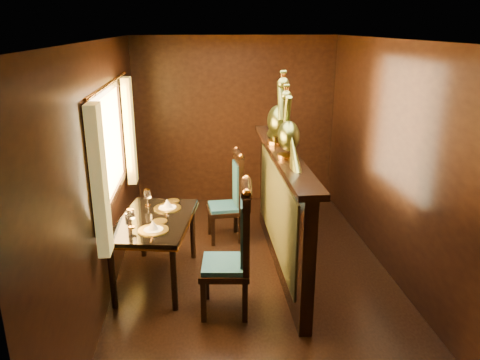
% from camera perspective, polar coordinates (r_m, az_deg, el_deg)
% --- Properties ---
extents(ground, '(5.00, 5.00, 0.00)m').
position_cam_1_polar(ground, '(5.19, 1.86, -12.14)').
color(ground, black).
rests_on(ground, ground).
extents(room_shell, '(3.04, 5.04, 2.52)m').
position_cam_1_polar(room_shell, '(4.60, 0.98, 5.15)').
color(room_shell, black).
rests_on(room_shell, ground).
extents(partition, '(0.26, 2.70, 1.36)m').
position_cam_1_polar(partition, '(5.19, 5.05, -3.43)').
color(partition, black).
rests_on(partition, ground).
extents(dining_table, '(0.93, 1.32, 0.92)m').
position_cam_1_polar(dining_table, '(4.99, -10.36, -5.40)').
color(dining_table, black).
rests_on(dining_table, ground).
extents(chair_left, '(0.51, 0.54, 1.31)m').
position_cam_1_polar(chair_left, '(4.38, -0.30, -8.02)').
color(chair_left, black).
rests_on(chair_left, ground).
extents(chair_right, '(0.46, 0.48, 1.18)m').
position_cam_1_polar(chair_right, '(5.89, -0.88, -1.65)').
color(chair_right, black).
rests_on(chair_right, ground).
extents(peacock_left, '(0.23, 0.60, 0.72)m').
position_cam_1_polar(peacock_left, '(4.66, 5.99, 6.96)').
color(peacock_left, '#194B2B').
rests_on(peacock_left, partition).
extents(peacock_right, '(0.26, 0.70, 0.83)m').
position_cam_1_polar(peacock_right, '(5.21, 4.78, 8.85)').
color(peacock_right, '#194B2B').
rests_on(peacock_right, partition).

